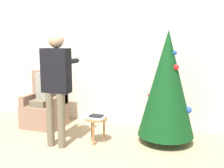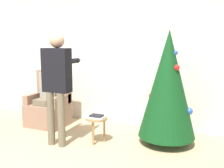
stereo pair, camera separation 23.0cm
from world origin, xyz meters
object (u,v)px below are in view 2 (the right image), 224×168
Objects in this scene: person_seated at (48,91)px; christmas_tree at (168,84)px; person_standing at (57,78)px; armchair at (49,107)px; side_stool at (97,122)px.

christmas_tree is at bearing -0.37° from person_seated.
christmas_tree is 1.77m from person_standing.
christmas_tree is 2.39m from person_seated.
person_seated is (0.00, -0.03, 0.32)m from armchair.
person_standing is (0.75, -0.75, 0.40)m from person_seated.
side_stool is (1.29, -0.47, -0.02)m from armchair.
armchair is (-2.37, 0.05, -0.62)m from christmas_tree.
christmas_tree is at bearing -1.17° from armchair.
side_stool is (1.29, -0.44, -0.34)m from person_seated.
christmas_tree reaches higher than armchair.
person_standing is at bearing -150.18° from side_stool.
armchair is 2.54× the size of side_stool.
person_standing is (-1.61, -0.73, 0.10)m from christmas_tree.
christmas_tree is 1.32m from side_stool.
christmas_tree reaches higher than person_standing.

